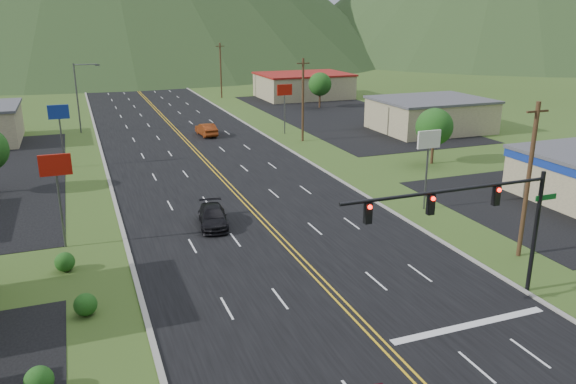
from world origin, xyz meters
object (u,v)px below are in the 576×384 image
object	(u,v)px
car_red_far	(206,130)
streetlight_west	(79,93)
traffic_signal	(479,210)
car_dark_mid	(213,217)

from	to	relation	value
car_red_far	streetlight_west	bearing A→B (deg)	-32.38
traffic_signal	car_dark_mid	bearing A→B (deg)	122.28
streetlight_west	car_red_far	bearing A→B (deg)	-27.85
streetlight_west	car_dark_mid	xyz separation A→B (m)	(7.90, -39.76, -4.48)
streetlight_west	car_red_far	xyz separation A→B (m)	(14.75, -7.79, -4.38)
car_dark_mid	streetlight_west	bearing A→B (deg)	109.92
streetlight_west	car_red_far	size ratio (longest dim) A/B	1.86
traffic_signal	streetlight_west	world-z (taller)	streetlight_west
traffic_signal	car_dark_mid	world-z (taller)	traffic_signal
traffic_signal	car_red_far	size ratio (longest dim) A/B	2.71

